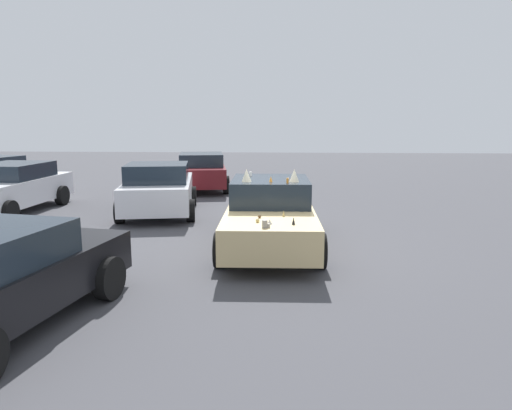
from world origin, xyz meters
The scene contains 5 objects.
ground_plane centered at (0.00, 0.00, 0.00)m, with size 60.00×60.00×0.00m, color #47474C.
art_car_decorated centered at (0.07, 0.00, 0.71)m, with size 4.71×2.12×1.69m.
parked_sedan_far_left centered at (3.38, 3.28, 0.73)m, with size 4.20×2.54×1.48m.
parked_sedan_row_back_far centered at (3.36, 7.72, 0.72)m, with size 4.53×2.15×1.42m.
parked_sedan_behind_right centered at (8.36, 2.91, 0.73)m, with size 4.74×2.56×1.43m.
Camera 1 is at (-9.69, -0.26, 2.65)m, focal length 32.81 mm.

